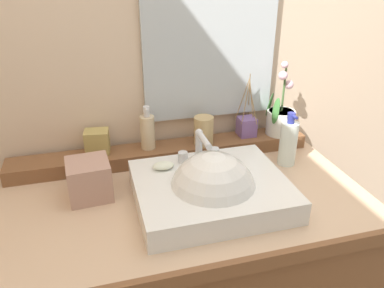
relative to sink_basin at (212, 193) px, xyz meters
name	(u,v)px	position (x,y,z in m)	size (l,w,h in m)	color
wall_back	(150,9)	(-0.08, 0.50, 0.49)	(2.78, 0.20, 2.76)	beige
back_ledge	(164,153)	(-0.08, 0.32, -0.01)	(1.12, 0.12, 0.05)	brown
sink_basin	(212,193)	(0.00, 0.00, 0.00)	(0.46, 0.39, 0.29)	white
soap_bar	(163,166)	(-0.13, 0.12, 0.05)	(0.07, 0.04, 0.02)	silver
potted_plant	(280,118)	(0.38, 0.31, 0.08)	(0.12, 0.11, 0.30)	silver
soap_dispenser	(148,131)	(-0.14, 0.32, 0.08)	(0.05, 0.05, 0.16)	beige
tumbler_cup	(204,131)	(0.06, 0.30, 0.07)	(0.07, 0.07, 0.11)	tan
reed_diffuser	(247,126)	(0.25, 0.33, 0.06)	(0.07, 0.11, 0.25)	#795799
trinket_box	(97,142)	(-0.32, 0.34, 0.06)	(0.08, 0.07, 0.08)	tan
lotion_bottle	(288,142)	(0.34, 0.17, 0.05)	(0.06, 0.07, 0.20)	white
tissue_box	(89,179)	(-0.36, 0.14, 0.03)	(0.13, 0.13, 0.12)	tan
mirror	(211,30)	(0.11, 0.39, 0.42)	(0.50, 0.02, 0.65)	silver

